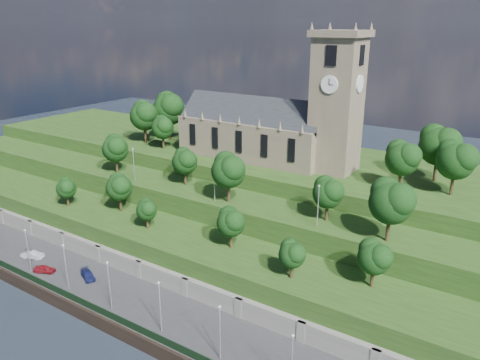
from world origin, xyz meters
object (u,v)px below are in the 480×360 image
Objects in this scene: car_middle at (33,255)px; church at (275,125)px; car_left at (45,269)px; car_right at (88,275)px.

church is at bearing -55.25° from car_middle.
car_left is at bearing -115.69° from church.
car_right is (13.99, 0.85, -0.09)m from car_middle.
car_left reaches higher than car_right.
car_left is 6.57m from car_middle.
car_right is (7.71, 2.77, -0.04)m from car_left.
car_middle is (-6.28, 1.92, 0.05)m from car_left.
car_right is (-12.72, -39.69, -19.92)m from church.
car_left is 0.89× the size of car_middle.
church is 9.29× the size of car_middle.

